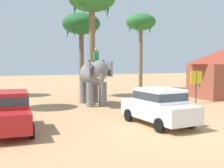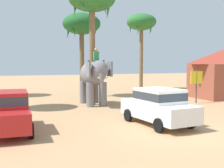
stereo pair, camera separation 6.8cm
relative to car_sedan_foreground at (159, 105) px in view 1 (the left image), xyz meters
name	(u,v)px [view 1 (the left image)]	position (x,y,z in m)	size (l,w,h in m)	color
ground_plane	(177,132)	(0.00, -1.43, -0.93)	(120.00, 120.00, 0.00)	tan
car_sedan_foreground	(159,105)	(0.00, 0.00, 0.00)	(2.06, 4.19, 1.70)	white
car_parked_far_side	(8,110)	(-6.49, 1.22, 0.00)	(2.08, 4.20, 1.70)	red
elephant_with_mahout	(94,76)	(-0.71, 7.01, 1.06)	(1.77, 3.91, 3.88)	slate
palm_tree_near_hut	(81,26)	(-0.03, 11.93, 5.11)	(3.20, 3.20, 7.12)	brown
palm_tree_left_of_road	(92,2)	(-0.76, 7.13, 6.08)	(3.20, 3.20, 8.15)	brown
palm_tree_far_back	(141,24)	(7.82, 15.68, 6.17)	(3.20, 3.20, 8.24)	brown
roadside_hut	(221,72)	(10.42, 6.63, 1.20)	(5.33, 4.60, 4.00)	#994C38
signboard_yellow	(196,80)	(6.41, 5.00, 0.76)	(1.00, 0.10, 2.40)	#4C4C51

